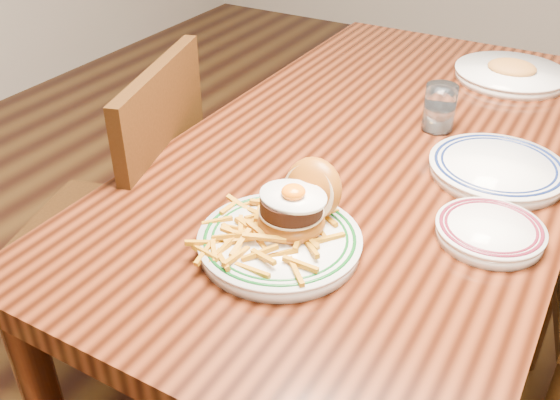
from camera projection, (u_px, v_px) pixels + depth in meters
The scene contains 8 objects.
floor at pixel (359, 371), 1.82m from camera, with size 6.00×6.00×0.00m, color black.
table at pixel (379, 177), 1.46m from camera, with size 0.85×1.60×0.75m.
chair_left at pixel (129, 224), 1.58m from camera, with size 0.54×0.54×0.93m.
main_plate at pixel (286, 227), 1.07m from camera, with size 0.28×0.30×0.14m.
side_plate at pixel (490, 230), 1.10m from camera, with size 0.19×0.19×0.03m.
rear_plate at pixel (497, 168), 1.28m from camera, with size 0.28×0.28×0.03m.
water_glass at pixel (439, 111), 1.44m from camera, with size 0.07×0.07×0.11m.
far_plate at pixel (511, 73), 1.72m from camera, with size 0.30×0.30×0.05m.
Camera 1 is at (0.42, -1.20, 1.41)m, focal length 40.00 mm.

